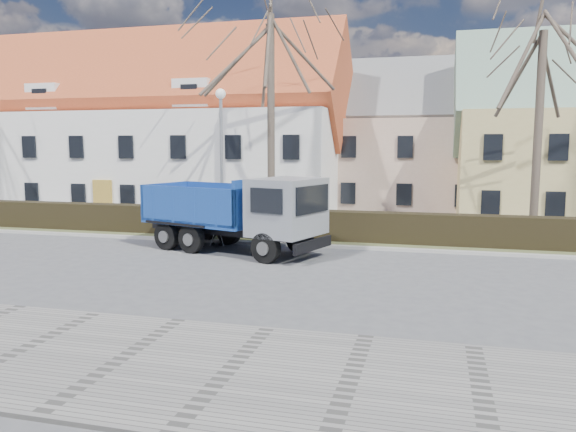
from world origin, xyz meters
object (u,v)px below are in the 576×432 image
(cart_frame, at_px, (212,239))
(streetlight, at_px, (222,161))
(parked_car_a, at_px, (160,211))
(dump_truck, at_px, (228,212))

(cart_frame, bearing_deg, streetlight, 104.16)
(streetlight, xyz_separation_m, cart_frame, (0.83, -3.30, -3.13))
(cart_frame, relative_size, parked_car_a, 0.20)
(streetlight, relative_size, parked_car_a, 1.95)
(dump_truck, bearing_deg, cart_frame, 160.37)
(dump_truck, relative_size, parked_car_a, 2.19)
(cart_frame, height_order, parked_car_a, parked_car_a)
(cart_frame, distance_m, parked_car_a, 8.66)
(dump_truck, bearing_deg, parked_car_a, 151.10)
(dump_truck, height_order, streetlight, streetlight)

